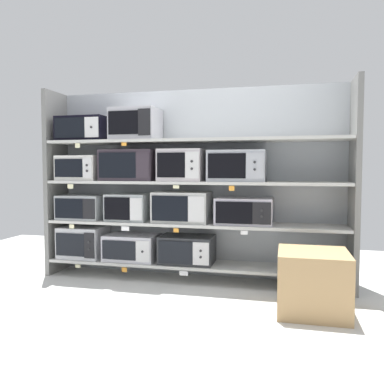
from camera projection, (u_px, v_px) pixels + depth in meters
ground at (163, 316)px, 3.12m from camera, size 7.07×6.00×0.02m
back_panel at (197, 183)px, 4.25m from camera, size 3.27×0.04×2.00m
upright_left at (56, 183)px, 4.39m from camera, size 0.05×0.42×2.00m
upright_right at (355, 185)px, 3.66m from camera, size 0.05×0.42×2.00m
shelf_0 at (192, 264)px, 4.08m from camera, size 3.07×0.42×0.03m
microwave_0 at (84, 242)px, 4.35m from camera, size 0.48×0.40×0.34m
microwave_1 at (132, 247)px, 4.22m from camera, size 0.55×0.39×0.27m
microwave_2 at (187, 249)px, 4.08m from camera, size 0.55×0.38×0.28m
price_tag_0 at (78, 266)px, 4.15m from camera, size 0.06×0.00×0.03m
price_tag_1 at (124, 270)px, 4.03m from camera, size 0.06×0.00×0.05m
price_tag_2 at (184, 273)px, 3.88m from camera, size 0.09×0.00×0.04m
shelf_1 at (192, 224)px, 4.05m from camera, size 3.07×0.42×0.03m
microwave_3 at (84, 207)px, 4.32m from camera, size 0.49×0.40×0.26m
microwave_4 at (129, 207)px, 4.20m from camera, size 0.44×0.37×0.28m
microwave_5 at (182, 207)px, 4.06m from camera, size 0.58×0.37×0.31m
microwave_6 at (244, 211)px, 3.91m from camera, size 0.56×0.38×0.26m
price_tag_3 at (72, 226)px, 4.14m from camera, size 0.06×0.00×0.04m
price_tag_4 at (125, 229)px, 4.00m from camera, size 0.08×0.00×0.05m
price_tag_5 at (176, 230)px, 3.87m from camera, size 0.05×0.00×0.04m
price_tag_6 at (244, 233)px, 3.72m from camera, size 0.07×0.00×0.04m
shelf_2 at (192, 182)px, 4.03m from camera, size 3.07×0.42×0.03m
microwave_7 at (82, 168)px, 4.30m from camera, size 0.46×0.39×0.27m
microwave_8 at (131, 165)px, 4.17m from camera, size 0.58×0.41×0.32m
microwave_9 at (183, 165)px, 4.04m from camera, size 0.45×0.42×0.33m
microwave_10 at (237, 166)px, 3.90m from camera, size 0.56×0.41×0.31m
price_tag_7 at (70, 186)px, 4.11m from camera, size 0.06×0.00×0.05m
price_tag_8 at (176, 187)px, 3.85m from camera, size 0.06×0.00×0.03m
price_tag_9 at (232, 188)px, 3.72m from camera, size 0.05×0.00×0.05m
shelf_3 at (192, 141)px, 4.00m from camera, size 3.07×0.42×0.03m
microwave_11 at (84, 129)px, 4.27m from camera, size 0.54×0.37×0.26m
microwave_12 at (136, 125)px, 4.13m from camera, size 0.48×0.40×0.33m
price_tag_10 at (78, 146)px, 4.07m from camera, size 0.05×0.00×0.05m
price_tag_11 at (124, 144)px, 3.95m from camera, size 0.05×0.00×0.03m
shipping_carton at (313, 282)px, 3.15m from camera, size 0.55×0.55×0.50m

